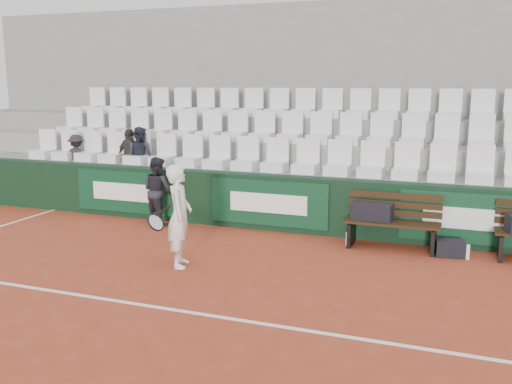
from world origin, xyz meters
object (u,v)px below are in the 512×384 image
object	(u,v)px
tennis_player	(179,216)
ball_kid	(158,191)
sports_bag_ground	(450,248)
spectator_b	(129,135)
spectator_c	(139,134)
water_bottle_far	(468,252)
spectator_a	(76,137)
sports_bag_left	(372,211)
water_bottle_near	(347,239)
bench_left	(392,235)

from	to	relation	value
tennis_player	ball_kid	distance (m)	2.61
tennis_player	sports_bag_ground	bearing A→B (deg)	26.77
spectator_b	spectator_c	distance (m)	0.24
ball_kid	spectator_b	world-z (taller)	spectator_b
water_bottle_far	spectator_a	xyz separation A→B (m)	(-8.04, 1.19, 1.38)
spectator_a	spectator_c	world-z (taller)	spectator_c
sports_bag_left	sports_bag_ground	size ratio (longest dim) A/B	1.50
spectator_c	sports_bag_left	bearing A→B (deg)	176.56
water_bottle_near	spectator_c	world-z (taller)	spectator_c
water_bottle_far	ball_kid	xyz separation A→B (m)	(-5.52, 0.29, 0.53)
spectator_a	tennis_player	bearing A→B (deg)	134.83
sports_bag_left	water_bottle_far	bearing A→B (deg)	-7.86
bench_left	water_bottle_far	bearing A→B (deg)	-8.48
spectator_b	ball_kid	bearing A→B (deg)	155.89
water_bottle_near	spectator_b	world-z (taller)	spectator_b
water_bottle_near	ball_kid	xyz separation A→B (m)	(-3.65, 0.16, 0.53)
sports_bag_left	spectator_b	xyz separation A→B (m)	(-5.20, 0.99, 0.99)
water_bottle_near	spectator_b	size ratio (longest dim) A/B	0.19
tennis_player	spectator_b	distance (m)	4.14
water_bottle_far	ball_kid	distance (m)	5.55
sports_bag_ground	ball_kid	xyz separation A→B (m)	(-5.27, 0.22, 0.51)
spectator_a	spectator_b	xyz separation A→B (m)	(1.35, 0.00, 0.08)
sports_bag_ground	spectator_a	world-z (taller)	spectator_a
water_bottle_near	spectator_a	bearing A→B (deg)	170.22
water_bottle_far	spectator_c	distance (m)	6.72
water_bottle_near	spectator_a	size ratio (longest dim) A/B	0.22
water_bottle_far	ball_kid	world-z (taller)	ball_kid
tennis_player	spectator_a	xyz separation A→B (m)	(-4.09, 2.99, 0.75)
sports_bag_ground	tennis_player	size ratio (longest dim) A/B	0.29
sports_bag_ground	water_bottle_far	xyz separation A→B (m)	(0.26, -0.07, -0.02)
tennis_player	spectator_a	distance (m)	5.12
sports_bag_ground	spectator_c	world-z (taller)	spectator_c
water_bottle_far	spectator_c	bearing A→B (deg)	169.50
water_bottle_near	tennis_player	world-z (taller)	tennis_player
water_bottle_far	tennis_player	bearing A→B (deg)	-155.57
ball_kid	spectator_a	distance (m)	2.81
water_bottle_far	tennis_player	world-z (taller)	tennis_player
tennis_player	spectator_b	size ratio (longest dim) A/B	1.29
sports_bag_ground	water_bottle_near	xyz separation A→B (m)	(-1.61, 0.06, -0.02)
sports_bag_left	spectator_c	distance (m)	5.16
sports_bag_ground	spectator_b	bearing A→B (deg)	170.07
water_bottle_near	tennis_player	distance (m)	2.90
sports_bag_ground	tennis_player	xyz separation A→B (m)	(-3.69, -1.86, 0.62)
sports_bag_ground	spectator_c	distance (m)	6.46
bench_left	spectator_b	xyz separation A→B (m)	(-5.53, 1.02, 1.36)
spectator_a	water_bottle_far	bearing A→B (deg)	162.53
sports_bag_left	water_bottle_near	distance (m)	0.61
sports_bag_left	tennis_player	world-z (taller)	tennis_player
sports_bag_left	sports_bag_ground	world-z (taller)	sports_bag_left
water_bottle_far	spectator_b	xyz separation A→B (m)	(-6.69, 1.19, 1.47)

